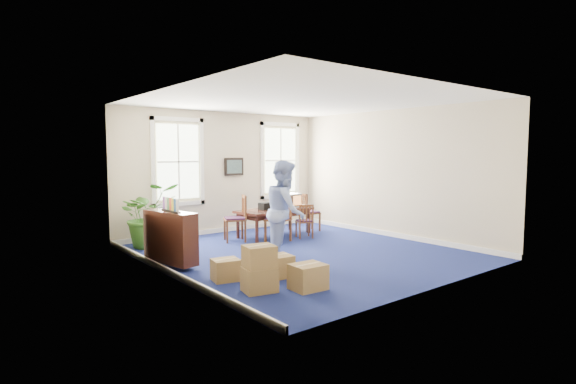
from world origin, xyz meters
TOP-DOWN VIEW (x-y plane):
  - floor at (0.00, 0.00)m, footprint 6.50×6.50m
  - ceiling at (0.00, 0.00)m, footprint 6.50×6.50m
  - wall_back at (0.00, 3.25)m, footprint 6.50×0.00m
  - wall_front at (0.00, -3.25)m, footprint 6.50×0.00m
  - wall_left at (-3.00, 0.00)m, footprint 0.00×6.50m
  - wall_right at (3.00, 0.00)m, footprint 0.00×6.50m
  - baseboard_back at (0.00, 3.22)m, footprint 6.00×0.04m
  - baseboard_left at (-2.97, 0.00)m, footprint 0.04×6.50m
  - baseboard_right at (2.97, 0.00)m, footprint 0.04×6.50m
  - window_left at (-1.30, 3.23)m, footprint 1.40×0.12m
  - window_right at (1.90, 3.23)m, footprint 1.40×0.12m
  - wall_picture at (0.30, 3.20)m, footprint 0.58×0.06m
  - conference_table at (0.72, 1.93)m, footprint 2.11×1.13m
  - crt_tv at (1.31, 1.97)m, footprint 0.46×0.49m
  - game_console at (1.59, 1.93)m, footprint 0.22×0.24m
  - equipment_bag at (0.49, 1.97)m, footprint 0.38×0.26m
  - chair_near_left at (0.30, 1.24)m, footprint 0.64×0.64m
  - chair_near_right at (1.13, 1.24)m, footprint 0.50×0.50m
  - chair_end_left at (-0.48, 1.93)m, footprint 0.65×0.65m
  - chair_end_right at (1.91, 1.93)m, footprint 0.53×0.53m
  - man at (-0.72, -0.35)m, footprint 1.18×1.22m
  - credenza at (-2.67, 0.66)m, footprint 0.60×1.28m
  - brochure_rack at (-2.65, 0.66)m, footprint 0.15×0.62m
  - potted_plant at (-2.33, 2.57)m, footprint 1.34×1.17m
  - cardboard_boxes at (-2.07, -1.57)m, footprint 1.47×1.47m

SIDE VIEW (x-z plane):
  - floor at x=0.00m, z-range 0.00..0.00m
  - baseboard_back at x=0.00m, z-range 0.00..0.12m
  - baseboard_left at x=-2.97m, z-range 0.00..0.12m
  - baseboard_right at x=2.97m, z-range 0.00..0.12m
  - conference_table at x=0.72m, z-range 0.00..0.69m
  - cardboard_boxes at x=-2.07m, z-range 0.00..0.75m
  - chair_near_right at x=1.13m, z-range 0.00..0.85m
  - credenza at x=-2.67m, z-range 0.00..0.97m
  - chair_end_right at x=1.91m, z-range 0.00..1.03m
  - chair_end_left at x=-0.48m, z-range 0.00..1.11m
  - chair_near_left at x=0.30m, z-range 0.00..1.11m
  - game_console at x=1.59m, z-range 0.69..0.74m
  - potted_plant at x=-2.33m, z-range 0.00..1.45m
  - equipment_bag at x=0.49m, z-range 0.69..0.87m
  - crt_tv at x=1.31m, z-range 0.69..1.06m
  - man at x=-0.72m, z-range 0.00..1.98m
  - brochure_rack at x=-2.65m, z-range 0.97..1.24m
  - wall_back at x=0.00m, z-range -1.65..4.85m
  - wall_front at x=0.00m, z-range -1.65..4.85m
  - wall_left at x=-3.00m, z-range -1.65..4.85m
  - wall_right at x=3.00m, z-range -1.65..4.85m
  - wall_picture at x=0.30m, z-range 1.51..1.99m
  - window_left at x=-1.30m, z-range 0.80..3.00m
  - window_right at x=1.90m, z-range 0.80..3.00m
  - ceiling at x=0.00m, z-range 3.20..3.20m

